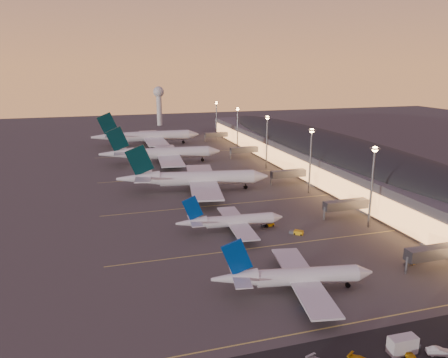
# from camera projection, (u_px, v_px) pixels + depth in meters

# --- Properties ---
(ground) EXTENTS (700.00, 700.00, 0.00)m
(ground) POSITION_uv_depth(u_px,v_px,m) (262.00, 240.00, 127.67)
(ground) COLOR #464341
(airliner_narrow_south) EXTENTS (37.26, 33.66, 13.33)m
(airliner_narrow_south) POSITION_uv_depth(u_px,v_px,m) (294.00, 277.00, 97.90)
(airliner_narrow_south) COLOR silver
(airliner_narrow_south) RESTS_ON ground
(airliner_narrow_north) EXTENTS (33.79, 30.25, 12.07)m
(airliner_narrow_north) POSITION_uv_depth(u_px,v_px,m) (231.00, 221.00, 133.90)
(airliner_narrow_north) COLOR silver
(airliner_narrow_north) RESTS_ON ground
(airliner_wide_near) EXTENTS (61.16, 56.40, 19.62)m
(airliner_wide_near) POSITION_uv_depth(u_px,v_px,m) (194.00, 179.00, 176.36)
(airliner_wide_near) COLOR silver
(airliner_wide_near) RESTS_ON ground
(airliner_wide_mid) EXTENTS (62.46, 57.07, 19.98)m
(airliner_wide_mid) POSITION_uv_depth(u_px,v_px,m) (161.00, 154.00, 226.03)
(airliner_wide_mid) COLOR silver
(airliner_wide_mid) RESTS_ON ground
(airliner_wide_far) EXTENTS (67.75, 61.49, 21.73)m
(airliner_wide_far) POSITION_uv_depth(u_px,v_px,m) (147.00, 137.00, 277.04)
(airliner_wide_far) COLOR silver
(airliner_wide_far) RESTS_ON ground
(terminal_building) EXTENTS (56.35, 255.00, 17.46)m
(terminal_building) POSITION_uv_depth(u_px,v_px,m) (326.00, 153.00, 209.89)
(terminal_building) COLOR #515056
(terminal_building) RESTS_ON ground
(light_masts) EXTENTS (2.20, 217.20, 25.90)m
(light_masts) POSITION_uv_depth(u_px,v_px,m) (284.00, 140.00, 193.51)
(light_masts) COLOR slate
(light_masts) RESTS_ON ground
(radar_tower) EXTENTS (9.00, 9.00, 32.50)m
(radar_tower) POSITION_uv_depth(u_px,v_px,m) (159.00, 99.00, 365.70)
(radar_tower) COLOR silver
(radar_tower) RESTS_ON ground
(lane_markings) EXTENTS (90.00, 180.36, 0.00)m
(lane_markings) POSITION_uv_depth(u_px,v_px,m) (223.00, 200.00, 164.70)
(lane_markings) COLOR #D8C659
(lane_markings) RESTS_ON ground
(baggage_tug_a) EXTENTS (3.59, 1.99, 1.01)m
(baggage_tug_a) POSITION_uv_depth(u_px,v_px,m) (411.00, 262.00, 111.99)
(baggage_tug_a) COLOR #DDA10D
(baggage_tug_a) RESTS_ON ground
(baggage_tug_b) EXTENTS (3.64, 1.80, 1.05)m
(baggage_tug_b) POSITION_uv_depth(u_px,v_px,m) (418.00, 260.00, 113.42)
(baggage_tug_b) COLOR #DDA10D
(baggage_tug_b) RESTS_ON ground
(baggage_tug_c) EXTENTS (4.03, 1.85, 1.19)m
(baggage_tug_c) POSITION_uv_depth(u_px,v_px,m) (268.00, 224.00, 138.38)
(baggage_tug_c) COLOR #DDA10D
(baggage_tug_c) RESTS_ON ground
(catering_truck_a) EXTENTS (5.68, 2.36, 3.16)m
(catering_truck_a) POSITION_uv_depth(u_px,v_px,m) (404.00, 345.00, 77.23)
(catering_truck_a) COLOR silver
(catering_truck_a) RESTS_ON ground
(baggage_tug_d) EXTENTS (4.11, 3.91, 1.22)m
(baggage_tug_d) POSITION_uv_depth(u_px,v_px,m) (297.00, 232.00, 131.79)
(baggage_tug_d) COLOR #DDA10D
(baggage_tug_d) RESTS_ON ground
(service_van_e) EXTENTS (4.44, 2.82, 1.38)m
(service_van_e) POSITION_uv_depth(u_px,v_px,m) (439.00, 352.00, 76.74)
(service_van_e) COLOR silver
(service_van_e) RESTS_ON ground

